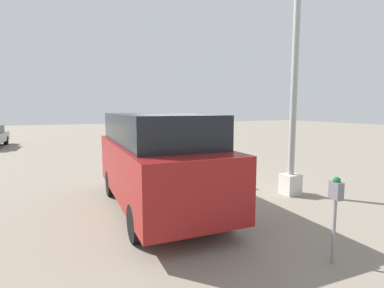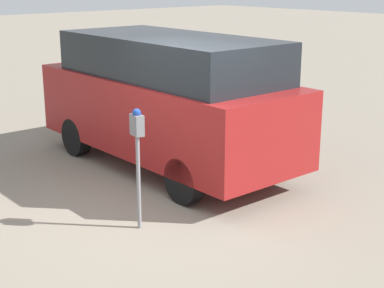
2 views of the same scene
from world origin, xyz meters
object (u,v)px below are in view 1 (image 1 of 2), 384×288
at_px(parking_meter_near, 198,147).
at_px(lamp_post, 293,124).
at_px(parking_meter_far, 336,200).
at_px(parked_van, 157,158).

height_order(parking_meter_near, lamp_post, lamp_post).
relative_size(parking_meter_near, lamp_post, 0.28).
distance_m(parking_meter_far, lamp_post, 3.82).
height_order(parking_meter_far, lamp_post, lamp_post).
xyz_separation_m(parking_meter_far, lamp_post, (-3.11, 2.00, 0.94)).
bearing_deg(parking_meter_far, parking_meter_near, -172.13).
height_order(parking_meter_near, parking_meter_far, parking_meter_near).
bearing_deg(parking_meter_near, parking_meter_far, 7.87).
height_order(parking_meter_far, parked_van, parked_van).
xyz_separation_m(parking_meter_near, parked_van, (1.74, -1.87, 0.03)).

